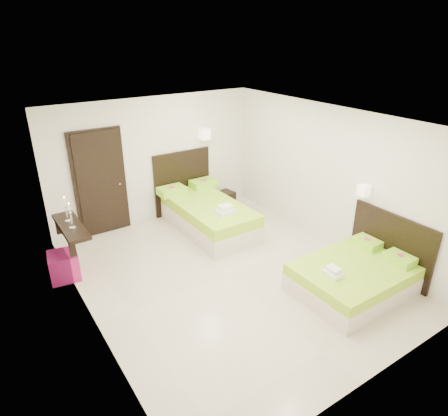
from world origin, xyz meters
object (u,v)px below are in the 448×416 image
bed_single (206,212)px  nightstand (225,199)px  bed_double (356,275)px  ottoman (64,266)px

bed_single → nightstand: 1.17m
bed_single → nightstand: size_ratio=5.69×
bed_double → nightstand: size_ratio=4.49×
nightstand → ottoman: size_ratio=0.86×
bed_single → bed_double: bearing=-75.2°
bed_single → nightstand: bearing=36.8°
nightstand → ottoman: (-3.85, -0.98, 0.05)m
ottoman → bed_single: bearing=5.7°
bed_single → ottoman: bed_single is taller
nightstand → ottoman: 3.97m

